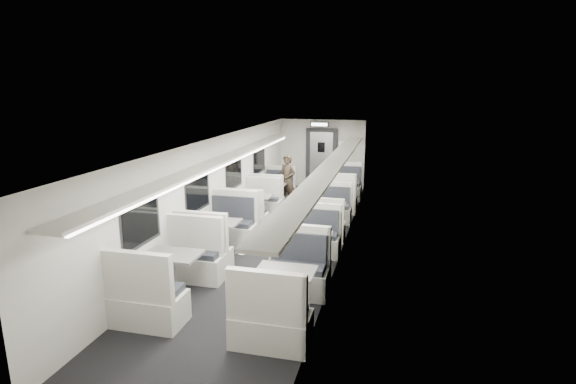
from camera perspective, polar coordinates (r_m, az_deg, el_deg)
The scene contains 19 objects.
room at distance 10.16m, azimuth -1.32°, elevation -0.03°, with size 3.24×12.24×2.64m.
booth_left_a at distance 13.55m, azimuth -1.95°, elevation -0.28°, with size 0.98×1.98×1.06m.
booth_left_b at distance 12.00m, azimuth -4.11°, elevation -2.05°, with size 1.02×2.06×1.10m.
booth_left_c at distance 9.60m, azimuth -8.98°, elevation -5.90°, with size 1.13×2.30×1.23m.
booth_left_d at distance 7.99m, azimuth -14.36°, elevation -10.24°, with size 1.15×2.33×1.24m.
booth_right_a at distance 13.72m, azimuth 6.77°, elevation -0.04°, with size 1.08×2.19×1.17m.
booth_right_b at distance 11.31m, azimuth 5.18°, elevation -3.12°, with size 0.97×1.98×1.06m.
booth_right_c at distance 8.98m, azimuth 2.76°, elevation -7.45°, with size 1.01×2.06×1.10m.
booth_right_d at distance 7.19m, azimuth -0.34°, elevation -12.67°, with size 1.10×2.24×1.20m.
passenger at distance 13.61m, azimuth -0.10°, elevation 1.56°, with size 0.56×0.37×1.53m, color black.
window_a at distance 13.74m, azimuth -3.65°, elevation 4.13°, with size 0.02×1.18×0.84m, color black.
window_b at distance 11.69m, azimuth -6.86°, elevation 2.42°, with size 0.02×1.18×0.84m, color black.
window_c at distance 9.71m, azimuth -11.38°, elevation -0.02°, with size 0.02×1.18×0.84m, color black.
window_d at distance 7.85m, azimuth -18.15°, elevation -3.65°, with size 0.02×1.18×0.84m, color black.
luggage_rack_left at distance 10.13m, azimuth -8.61°, elevation 3.92°, with size 0.46×10.40×0.09m.
luggage_rack_right at distance 9.48m, azimuth 5.48°, elevation 3.36°, with size 0.46×10.40×0.09m.
vestibule_door at distance 15.89m, azimuth 4.25°, elevation 4.25°, with size 1.10×0.13×2.10m.
exit_sign at distance 15.26m, azimuth 4.02°, elevation 8.57°, with size 0.62×0.12×0.16m.
wall_notice at distance 15.70m, azimuth 6.98°, elevation 5.78°, with size 0.32×0.02×0.40m, color white.
Camera 1 is at (2.57, -9.54, 3.56)m, focal length 28.00 mm.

